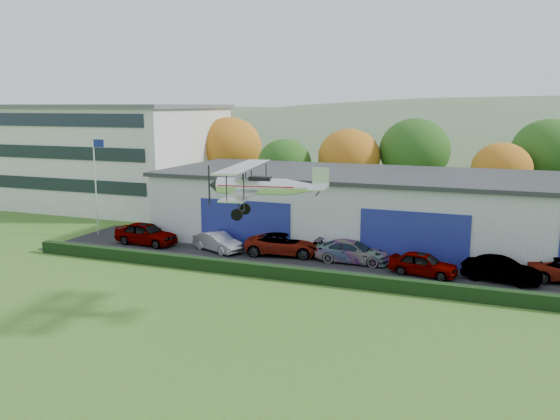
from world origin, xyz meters
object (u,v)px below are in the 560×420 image
(car_0, at_px, (146,233))
(car_5, at_px, (501,270))
(biplane, at_px, (262,185))
(car_4, at_px, (423,264))
(hangar, at_px, (426,210))
(office_block, at_px, (114,155))
(flagpole, at_px, (96,176))
(car_3, at_px, (352,252))
(car_2, at_px, (284,244))
(car_1, at_px, (218,242))

(car_0, height_order, car_5, car_0)
(car_0, bearing_deg, biplane, -122.31)
(car_4, bearing_deg, hangar, 16.52)
(car_0, bearing_deg, office_block, 47.71)
(car_4, bearing_deg, flagpole, 95.55)
(hangar, relative_size, office_block, 1.97)
(hangar, distance_m, biplane, 19.03)
(car_0, relative_size, car_3, 0.99)
(car_3, xyz_separation_m, car_5, (9.25, -1.06, 0.01))
(hangar, xyz_separation_m, car_4, (0.91, -7.99, -1.90))
(office_block, distance_m, car_4, 37.35)
(car_0, distance_m, car_2, 10.78)
(hangar, distance_m, flagpole, 25.68)
(flagpole, xyz_separation_m, biplane, (19.22, -11.76, 1.78))
(office_block, distance_m, car_5, 41.38)
(car_3, xyz_separation_m, car_4, (4.77, -1.29, -0.01))
(office_block, xyz_separation_m, car_3, (29.15, -13.72, -4.45))
(car_2, bearing_deg, car_5, -104.13)
(car_5, bearing_deg, car_0, 100.17)
(flagpole, distance_m, biplane, 22.60)
(car_2, distance_m, car_3, 4.90)
(flagpole, xyz_separation_m, car_0, (5.38, -1.39, -3.90))
(hangar, distance_m, office_block, 33.84)
(car_0, height_order, car_3, car_0)
(biplane, bearing_deg, car_0, 133.15)
(car_3, bearing_deg, biplane, 170.64)
(car_2, height_order, car_5, car_2)
(car_1, distance_m, biplane, 14.36)
(car_0, relative_size, car_4, 1.17)
(biplane, bearing_deg, flagpole, 138.54)
(office_block, height_order, car_2, office_block)
(car_0, distance_m, biplane, 18.21)
(car_1, xyz_separation_m, biplane, (7.90, -10.48, 5.84))
(car_2, xyz_separation_m, car_5, (14.15, -1.22, -0.02))
(car_1, relative_size, biplane, 0.60)
(car_2, bearing_deg, hangar, -62.45)
(office_block, height_order, car_3, office_block)
(car_0, xyz_separation_m, car_4, (20.42, -0.63, -0.12))
(hangar, xyz_separation_m, car_5, (5.39, -7.76, -1.88))
(flagpole, distance_m, car_3, 21.42)
(car_2, xyz_separation_m, car_4, (9.67, -1.46, -0.04))
(flagpole, distance_m, car_5, 30.59)
(car_0, distance_m, car_3, 15.67)
(car_3, distance_m, biplane, 12.60)
(car_1, relative_size, car_3, 0.82)
(office_block, relative_size, car_4, 4.95)
(flagpole, distance_m, car_2, 16.62)
(flagpole, relative_size, car_4, 1.92)
(flagpole, bearing_deg, biplane, -31.46)
(car_2, xyz_separation_m, biplane, (3.09, -11.20, 5.77))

